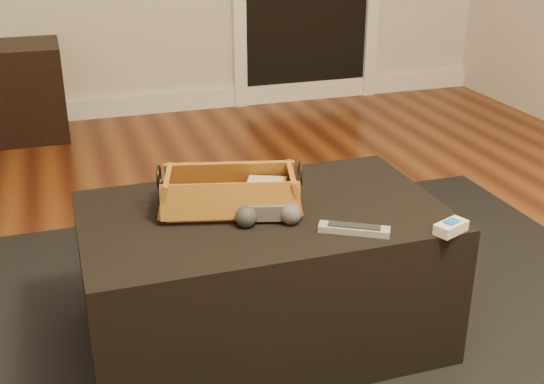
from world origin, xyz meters
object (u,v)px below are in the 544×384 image
object	(u,v)px
tv_remote	(224,204)
ottoman	(263,276)
game_controller	(268,213)
wicker_basket	(230,194)
cream_gadget	(451,227)
silver_remote	(354,229)

from	to	relation	value
tv_remote	ottoman	bearing A→B (deg)	-4.55
ottoman	game_controller	xyz separation A→B (m)	(-0.01, -0.08, 0.24)
wicker_basket	game_controller	world-z (taller)	wicker_basket
cream_gadget	wicker_basket	bearing A→B (deg)	147.85
silver_remote	game_controller	bearing A→B (deg)	147.50
game_controller	wicker_basket	bearing A→B (deg)	122.13
tv_remote	game_controller	world-z (taller)	game_controller
game_controller	cream_gadget	size ratio (longest dim) A/B	1.81
tv_remote	cream_gadget	world-z (taller)	tv_remote
game_controller	silver_remote	world-z (taller)	game_controller
ottoman	cream_gadget	world-z (taller)	cream_gadget
tv_remote	wicker_basket	xyz separation A→B (m)	(0.02, 0.01, 0.02)
ottoman	tv_remote	bearing A→B (deg)	167.22
silver_remote	tv_remote	bearing A→B (deg)	141.55
ottoman	game_controller	world-z (taller)	game_controller
silver_remote	ottoman	bearing A→B (deg)	131.70
ottoman	cream_gadget	xyz separation A→B (m)	(0.42, -0.28, 0.23)
ottoman	game_controller	distance (m)	0.25
ottoman	wicker_basket	bearing A→B (deg)	158.23
wicker_basket	silver_remote	xyz separation A→B (m)	(0.27, -0.24, -0.04)
game_controller	silver_remote	bearing A→B (deg)	-32.50
silver_remote	wicker_basket	bearing A→B (deg)	138.15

